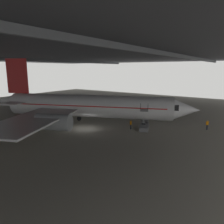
{
  "coord_description": "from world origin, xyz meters",
  "views": [
    {
      "loc": [
        -27.34,
        -24.32,
        10.41
      ],
      "look_at": [
        3.95,
        -2.94,
        2.7
      ],
      "focal_mm": 34.02,
      "sensor_mm": 36.0,
      "label": 1
    }
  ],
  "objects_px": {
    "crew_worker_near_nose": "(207,124)",
    "boarding_stairs": "(144,125)",
    "airplane_main": "(85,106)",
    "baggage_tug": "(28,129)",
    "crew_worker_by_stairs": "(131,124)"
  },
  "relations": [
    {
      "from": "boarding_stairs",
      "to": "airplane_main",
      "type": "bearing_deg",
      "value": 108.52
    },
    {
      "from": "crew_worker_near_nose",
      "to": "baggage_tug",
      "type": "height_order",
      "value": "crew_worker_near_nose"
    },
    {
      "from": "crew_worker_near_nose",
      "to": "baggage_tug",
      "type": "xyz_separation_m",
      "value": [
        -18.32,
        24.79,
        -0.49
      ]
    },
    {
      "from": "airplane_main",
      "to": "baggage_tug",
      "type": "relative_size",
      "value": 17.42
    },
    {
      "from": "crew_worker_by_stairs",
      "to": "crew_worker_near_nose",
      "type": "bearing_deg",
      "value": -57.13
    },
    {
      "from": "airplane_main",
      "to": "crew_worker_near_nose",
      "type": "distance_m",
      "value": 21.94
    },
    {
      "from": "crew_worker_near_nose",
      "to": "crew_worker_by_stairs",
      "type": "xyz_separation_m",
      "value": [
        -7.19,
        11.13,
        -0.07
      ]
    },
    {
      "from": "crew_worker_by_stairs",
      "to": "boarding_stairs",
      "type": "bearing_deg",
      "value": -55.44
    },
    {
      "from": "crew_worker_by_stairs",
      "to": "baggage_tug",
      "type": "height_order",
      "value": "crew_worker_by_stairs"
    },
    {
      "from": "airplane_main",
      "to": "crew_worker_near_nose",
      "type": "xyz_separation_m",
      "value": [
        9.36,
        -19.67,
        -2.61
      ]
    },
    {
      "from": "crew_worker_near_nose",
      "to": "boarding_stairs",
      "type": "bearing_deg",
      "value": 122.5
    },
    {
      "from": "airplane_main",
      "to": "crew_worker_near_nose",
      "type": "height_order",
      "value": "airplane_main"
    },
    {
      "from": "airplane_main",
      "to": "boarding_stairs",
      "type": "distance_m",
      "value": 11.44
    },
    {
      "from": "boarding_stairs",
      "to": "crew_worker_by_stairs",
      "type": "xyz_separation_m",
      "value": [
        -1.35,
        1.96,
        0.2
      ]
    },
    {
      "from": "boarding_stairs",
      "to": "crew_worker_by_stairs",
      "type": "height_order",
      "value": "boarding_stairs"
    }
  ]
}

